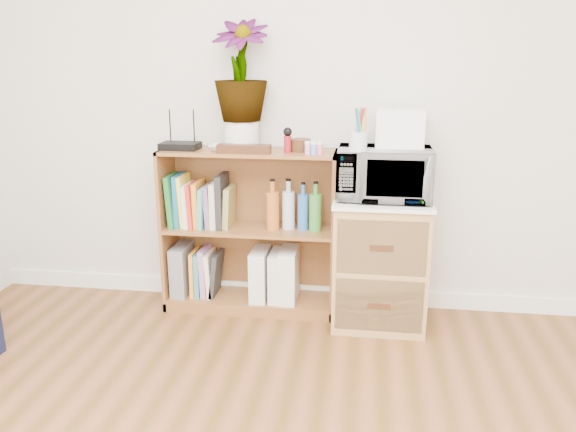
# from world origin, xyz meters

# --- Properties ---
(skirting_board) EXTENTS (4.00, 0.02, 0.10)m
(skirting_board) POSITION_xyz_m (0.00, 2.24, 0.05)
(skirting_board) COLOR white
(skirting_board) RESTS_ON ground
(bookshelf) EXTENTS (1.00, 0.30, 0.95)m
(bookshelf) POSITION_xyz_m (-0.35, 2.10, 0.47)
(bookshelf) COLOR brown
(bookshelf) RESTS_ON ground
(wicker_unit) EXTENTS (0.50, 0.45, 0.70)m
(wicker_unit) POSITION_xyz_m (0.40, 2.02, 0.35)
(wicker_unit) COLOR #9E7542
(wicker_unit) RESTS_ON ground
(microwave) EXTENTS (0.49, 0.34, 0.27)m
(microwave) POSITION_xyz_m (0.40, 2.02, 0.86)
(microwave) COLOR silver
(microwave) RESTS_ON wicker_unit
(pen_cup) EXTENTS (0.09, 0.09, 0.10)m
(pen_cup) POSITION_xyz_m (0.26, 1.90, 1.04)
(pen_cup) COLOR silver
(pen_cup) RESTS_ON microwave
(small_appliance) EXTENTS (0.25, 0.21, 0.20)m
(small_appliance) POSITION_xyz_m (0.47, 2.08, 1.09)
(small_appliance) COLOR white
(small_appliance) RESTS_ON microwave
(router) EXTENTS (0.21, 0.15, 0.04)m
(router) POSITION_xyz_m (-0.74, 2.08, 0.97)
(router) COLOR black
(router) RESTS_ON bookshelf
(white_bowl) EXTENTS (0.13, 0.13, 0.03)m
(white_bowl) POSITION_xyz_m (-0.50, 2.07, 0.97)
(white_bowl) COLOR silver
(white_bowl) RESTS_ON bookshelf
(plant_pot) EXTENTS (0.19, 0.19, 0.16)m
(plant_pot) POSITION_xyz_m (-0.39, 2.12, 1.03)
(plant_pot) COLOR silver
(plant_pot) RESTS_ON bookshelf
(potted_plant) EXTENTS (0.30, 0.30, 0.54)m
(potted_plant) POSITION_xyz_m (-0.39, 2.12, 1.38)
(potted_plant) COLOR #367830
(potted_plant) RESTS_ON plant_pot
(trinket_box) EXTENTS (0.29, 0.07, 0.05)m
(trinket_box) POSITION_xyz_m (-0.35, 2.00, 0.97)
(trinket_box) COLOR #391A0F
(trinket_box) RESTS_ON bookshelf
(kokeshi_doll) EXTENTS (0.04, 0.04, 0.09)m
(kokeshi_doll) POSITION_xyz_m (-0.12, 2.06, 1.00)
(kokeshi_doll) COLOR maroon
(kokeshi_doll) RESTS_ON bookshelf
(wooden_bowl) EXTENTS (0.12, 0.12, 0.07)m
(wooden_bowl) POSITION_xyz_m (-0.06, 2.11, 0.98)
(wooden_bowl) COLOR #3C1E10
(wooden_bowl) RESTS_ON bookshelf
(paint_jars) EXTENTS (0.10, 0.04, 0.05)m
(paint_jars) POSITION_xyz_m (0.02, 2.01, 0.98)
(paint_jars) COLOR pink
(paint_jars) RESTS_ON bookshelf
(file_box) EXTENTS (0.09, 0.24, 0.30)m
(file_box) POSITION_xyz_m (-0.77, 2.10, 0.22)
(file_box) COLOR slate
(file_box) RESTS_ON bookshelf
(magazine_holder_left) EXTENTS (0.09, 0.24, 0.30)m
(magazine_holder_left) POSITION_xyz_m (-0.29, 2.09, 0.22)
(magazine_holder_left) COLOR silver
(magazine_holder_left) RESTS_ON bookshelf
(magazine_holder_mid) EXTENTS (0.09, 0.23, 0.29)m
(magazine_holder_mid) POSITION_xyz_m (-0.18, 2.09, 0.22)
(magazine_holder_mid) COLOR silver
(magazine_holder_mid) RESTS_ON bookshelf
(magazine_holder_right) EXTENTS (0.10, 0.25, 0.31)m
(magazine_holder_right) POSITION_xyz_m (-0.12, 2.09, 0.22)
(magazine_holder_right) COLOR silver
(magazine_holder_right) RESTS_ON bookshelf
(cookbooks) EXTENTS (0.37, 0.20, 0.31)m
(cookbooks) POSITION_xyz_m (-0.64, 2.10, 0.64)
(cookbooks) COLOR #1B682C
(cookbooks) RESTS_ON bookshelf
(liquor_bottles) EXTENTS (0.39, 0.07, 0.29)m
(liquor_bottles) POSITION_xyz_m (-0.05, 2.10, 0.64)
(liquor_bottles) COLOR #BA5D23
(liquor_bottles) RESTS_ON bookshelf
(lower_books) EXTENTS (0.17, 0.19, 0.29)m
(lower_books) POSITION_xyz_m (-0.62, 2.10, 0.21)
(lower_books) COLOR orange
(lower_books) RESTS_ON bookshelf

